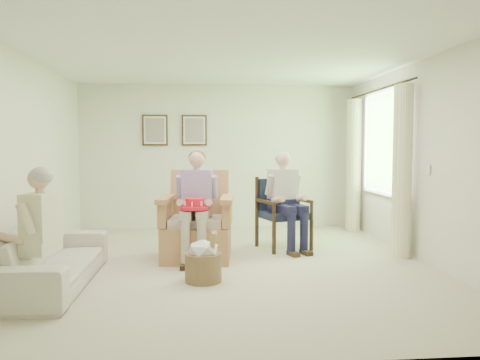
% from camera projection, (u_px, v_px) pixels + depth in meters
% --- Properties ---
extents(floor, '(5.50, 5.50, 0.00)m').
position_uv_depth(floor, '(229.00, 264.00, 5.89)').
color(floor, beige).
rests_on(floor, ground).
extents(back_wall, '(5.00, 0.04, 2.60)m').
position_uv_depth(back_wall, '(219.00, 157.00, 8.53)').
color(back_wall, silver).
rests_on(back_wall, ground).
extents(front_wall, '(5.00, 0.04, 2.60)m').
position_uv_depth(front_wall, '(257.00, 174.00, 3.07)').
color(front_wall, silver).
rests_on(front_wall, ground).
extents(left_wall, '(0.04, 5.50, 2.60)m').
position_uv_depth(left_wall, '(20.00, 162.00, 5.58)').
color(left_wall, silver).
rests_on(left_wall, ground).
extents(right_wall, '(0.04, 5.50, 2.60)m').
position_uv_depth(right_wall, '(422.00, 161.00, 6.02)').
color(right_wall, silver).
rests_on(right_wall, ground).
extents(ceiling, '(5.00, 5.50, 0.02)m').
position_uv_depth(ceiling, '(229.00, 55.00, 5.71)').
color(ceiling, white).
rests_on(ceiling, back_wall).
extents(window, '(0.13, 2.50, 1.63)m').
position_uv_depth(window, '(384.00, 140.00, 7.19)').
color(window, '#2D6B23').
rests_on(window, right_wall).
extents(curtain_left, '(0.34, 0.34, 2.30)m').
position_uv_depth(curtain_left, '(402.00, 172.00, 6.24)').
color(curtain_left, '#F6F2C0').
rests_on(curtain_left, ground).
extents(curtain_right, '(0.34, 0.34, 2.30)m').
position_uv_depth(curtain_right, '(354.00, 166.00, 8.18)').
color(curtain_right, '#F6F2C0').
rests_on(curtain_right, ground).
extents(framed_print_left, '(0.45, 0.05, 0.55)m').
position_uv_depth(framed_print_left, '(155.00, 130.00, 8.36)').
color(framed_print_left, '#382114').
rests_on(framed_print_left, back_wall).
extents(framed_print_right, '(0.45, 0.05, 0.55)m').
position_uv_depth(framed_print_right, '(194.00, 130.00, 8.42)').
color(framed_print_right, '#382114').
rests_on(framed_print_right, back_wall).
extents(wicker_armchair, '(0.91, 0.90, 1.16)m').
position_uv_depth(wicker_armchair, '(197.00, 231.00, 6.19)').
color(wicker_armchair, tan).
rests_on(wicker_armchair, ground).
extents(wood_armchair, '(0.65, 0.62, 1.01)m').
position_uv_depth(wood_armchair, '(283.00, 210.00, 6.87)').
color(wood_armchair, black).
rests_on(wood_armchair, ground).
extents(sofa, '(2.04, 0.80, 0.60)m').
position_uv_depth(sofa, '(51.00, 258.00, 4.97)').
color(sofa, beige).
rests_on(sofa, ground).
extents(person_wicker, '(0.40, 0.62, 1.41)m').
position_uv_depth(person_wicker, '(197.00, 197.00, 6.01)').
color(person_wicker, beige).
rests_on(person_wicker, ground).
extents(person_dark, '(0.40, 0.63, 1.39)m').
position_uv_depth(person_dark, '(285.00, 193.00, 6.69)').
color(person_dark, '#191836').
rests_on(person_dark, ground).
extents(person_sofa, '(0.42, 0.63, 1.26)m').
position_uv_depth(person_sofa, '(36.00, 226.00, 4.52)').
color(person_sofa, beige).
rests_on(person_sofa, ground).
extents(red_hat, '(0.37, 0.37, 0.14)m').
position_uv_depth(red_hat, '(195.00, 205.00, 5.81)').
color(red_hat, red).
rests_on(red_hat, person_wicker).
extents(hatbox, '(0.46, 0.46, 0.59)m').
position_uv_depth(hatbox, '(203.00, 261.00, 5.12)').
color(hatbox, '#A67B5A').
rests_on(hatbox, ground).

